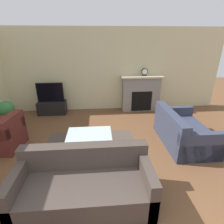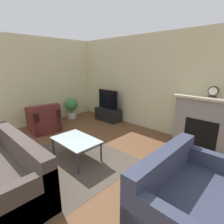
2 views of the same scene
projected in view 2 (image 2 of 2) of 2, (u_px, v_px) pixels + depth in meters
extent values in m
cube|color=beige|center=(151.00, 84.00, 4.98)|extent=(8.68, 0.06, 2.70)
cube|color=beige|center=(19.00, 83.00, 5.11)|extent=(0.06, 8.10, 2.70)
cube|color=#4C4238|center=(75.00, 159.00, 3.60)|extent=(2.16, 1.84, 0.00)
cube|color=gray|center=(204.00, 123.00, 3.97)|extent=(1.25, 0.39, 1.21)
cube|color=black|center=(200.00, 135.00, 3.89)|extent=(0.69, 0.01, 0.68)
cube|color=beige|center=(208.00, 98.00, 3.79)|extent=(1.37, 0.45, 0.05)
cube|color=black|center=(108.00, 114.00, 6.01)|extent=(0.90, 0.44, 0.43)
cube|color=black|center=(108.00, 99.00, 5.87)|extent=(0.84, 0.05, 0.63)
cube|color=black|center=(107.00, 99.00, 5.85)|extent=(0.80, 0.01, 0.59)
cube|color=#3D332D|center=(0.00, 180.00, 2.65)|extent=(2.00, 0.88, 0.42)
cube|color=#3D332D|center=(20.00, 148.00, 2.77)|extent=(2.00, 0.20, 0.40)
cube|color=#3D332D|center=(22.00, 207.00, 2.00)|extent=(0.14, 0.88, 0.66)
cube|color=#33384C|center=(191.00, 206.00, 2.17)|extent=(1.00, 1.54, 0.42)
cube|color=#33384C|center=(164.00, 164.00, 2.33)|extent=(0.20, 1.54, 0.40)
cube|color=#33384C|center=(209.00, 173.00, 2.62)|extent=(1.00, 0.14, 0.66)
cube|color=#5B231E|center=(44.00, 123.00, 5.13)|extent=(0.98, 0.86, 0.42)
cube|color=#5B231E|center=(46.00, 112.00, 4.76)|extent=(0.30, 0.76, 0.40)
cube|color=#5B231E|center=(53.00, 117.00, 5.28)|extent=(0.90, 0.26, 0.66)
cube|color=#5B231E|center=(32.00, 121.00, 4.92)|extent=(0.90, 0.26, 0.66)
cylinder|color=#333338|center=(53.00, 147.00, 3.68)|extent=(0.04, 0.04, 0.41)
cylinder|color=#333338|center=(78.00, 163.00, 3.09)|extent=(0.04, 0.04, 0.41)
cylinder|color=#333338|center=(76.00, 139.00, 4.07)|extent=(0.04, 0.04, 0.41)
cylinder|color=#333338|center=(101.00, 152.00, 3.48)|extent=(0.04, 0.04, 0.41)
cube|color=silver|center=(76.00, 140.00, 3.52)|extent=(0.96, 0.64, 0.02)
cylinder|color=beige|center=(72.00, 116.00, 6.26)|extent=(0.29, 0.29, 0.19)
cylinder|color=#4C3823|center=(72.00, 111.00, 6.21)|extent=(0.03, 0.03, 0.13)
sphere|color=#387F3D|center=(71.00, 105.00, 6.15)|extent=(0.45, 0.45, 0.45)
cube|color=#28231E|center=(213.00, 96.00, 3.75)|extent=(0.14, 0.07, 0.03)
cylinder|color=#28231E|center=(213.00, 91.00, 3.71)|extent=(0.21, 0.07, 0.21)
cylinder|color=white|center=(213.00, 91.00, 3.69)|extent=(0.17, 0.00, 0.17)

